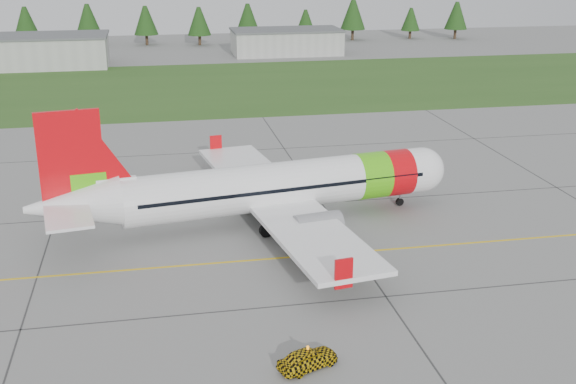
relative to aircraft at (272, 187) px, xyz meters
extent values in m
plane|color=gray|center=(-4.43, -15.93, -3.35)|extent=(320.00, 320.00, 0.00)
cylinder|color=white|center=(0.92, 0.15, 0.05)|extent=(28.77, 8.63, 4.27)
sphere|color=white|center=(14.98, 2.35, 0.05)|extent=(4.27, 4.27, 4.27)
cone|color=white|center=(-16.91, -2.66, 0.43)|extent=(8.23, 5.41, 4.27)
cube|color=black|center=(15.30, 2.41, 0.43)|extent=(2.17, 3.08, 0.61)
cylinder|color=#51C90F|center=(9.57, 1.50, 0.05)|extent=(3.49, 4.74, 4.35)
cylinder|color=red|center=(12.16, 1.91, 0.05)|extent=(3.05, 4.67, 4.35)
cube|color=white|center=(0.38, 0.06, -1.16)|extent=(11.38, 35.52, 0.39)
cube|color=red|center=(-3.40, 17.08, -0.56)|extent=(1.33, 0.40, 2.19)
cube|color=red|center=(2.00, -17.30, -0.56)|extent=(1.33, 0.40, 2.19)
cylinder|color=gray|center=(1.07, 6.26, -1.76)|extent=(4.25, 2.88, 2.30)
cylinder|color=gray|center=(2.94, -5.63, -1.76)|extent=(4.25, 2.88, 2.30)
cube|color=red|center=(-16.70, -2.62, 4.10)|extent=(5.03, 1.17, 8.32)
cube|color=#51C90F|center=(-15.51, -2.44, 1.69)|extent=(2.88, 0.90, 2.63)
cube|color=white|center=(-17.45, -2.74, 0.70)|extent=(5.41, 12.97, 0.24)
cylinder|color=slate|center=(12.81, 2.01, -2.58)|extent=(0.20, 0.20, 1.53)
cylinder|color=black|center=(12.81, 2.01, -2.97)|extent=(0.78, 0.42, 0.74)
cylinder|color=slate|center=(-1.17, 2.92, -2.31)|extent=(0.24, 0.24, 2.08)
cylinder|color=black|center=(-1.61, 2.85, -2.78)|extent=(1.20, 0.66, 1.14)
cylinder|color=slate|center=(-0.22, -3.14, -2.31)|extent=(0.24, 0.24, 2.08)
cylinder|color=black|center=(-0.65, -3.20, -2.78)|extent=(1.20, 0.66, 1.14)
imported|color=yellow|center=(-1.88, -23.80, -1.46)|extent=(1.77, 1.89, 3.77)
cube|color=#30561E|center=(-4.43, 66.07, -3.33)|extent=(320.00, 50.00, 0.03)
cube|color=gold|center=(-4.43, -7.93, -3.33)|extent=(120.00, 0.25, 0.02)
cube|color=#A8A8A3|center=(-34.43, 94.07, -0.35)|extent=(32.00, 14.00, 6.00)
cube|color=#A8A8A3|center=(20.57, 102.07, -0.75)|extent=(24.00, 12.00, 5.20)
camera|label=1|loc=(-10.00, -60.10, 20.65)|focal=45.00mm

